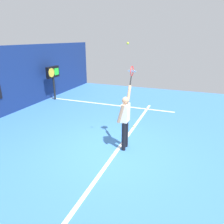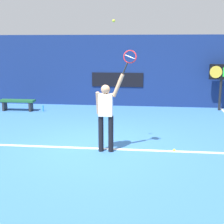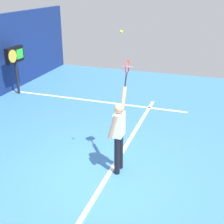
# 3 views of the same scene
# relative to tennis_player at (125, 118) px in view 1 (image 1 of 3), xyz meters

# --- Properties ---
(ground_plane) EXTENTS (18.00, 18.00, 0.00)m
(ground_plane) POSITION_rel_tennis_player_xyz_m (-0.28, 0.33, -1.01)
(ground_plane) COLOR #3870B2
(court_baseline) EXTENTS (10.00, 0.10, 0.01)m
(court_baseline) POSITION_rel_tennis_player_xyz_m (-0.28, 0.16, -1.00)
(court_baseline) COLOR white
(court_baseline) RESTS_ON ground_plane
(court_sideline) EXTENTS (0.10, 7.00, 0.01)m
(court_sideline) POSITION_rel_tennis_player_xyz_m (4.08, 2.33, -1.00)
(court_sideline) COLOR white
(court_sideline) RESTS_ON ground_plane
(tennis_player) EXTENTS (0.70, 0.31, 1.96)m
(tennis_player) POSITION_rel_tennis_player_xyz_m (0.00, 0.00, 0.00)
(tennis_player) COLOR black
(tennis_player) RESTS_ON ground_plane
(tennis_racket) EXTENTS (0.41, 0.27, 0.62)m
(tennis_racket) POSITION_rel_tennis_player_xyz_m (0.56, -0.00, 1.32)
(tennis_racket) COLOR black
(tennis_ball) EXTENTS (0.07, 0.07, 0.07)m
(tennis_ball) POSITION_rel_tennis_player_xyz_m (0.19, 0.03, 2.17)
(tennis_ball) COLOR #CCE033
(scoreboard_clock) EXTENTS (0.96, 0.20, 1.86)m
(scoreboard_clock) POSITION_rel_tennis_player_xyz_m (3.93, 5.43, 0.45)
(scoreboard_clock) COLOR black
(scoreboard_clock) RESTS_ON ground_plane
(spare_ball) EXTENTS (0.07, 0.07, 0.07)m
(spare_ball) POSITION_rel_tennis_player_xyz_m (1.71, 0.18, -0.98)
(spare_ball) COLOR #CCE033
(spare_ball) RESTS_ON ground_plane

